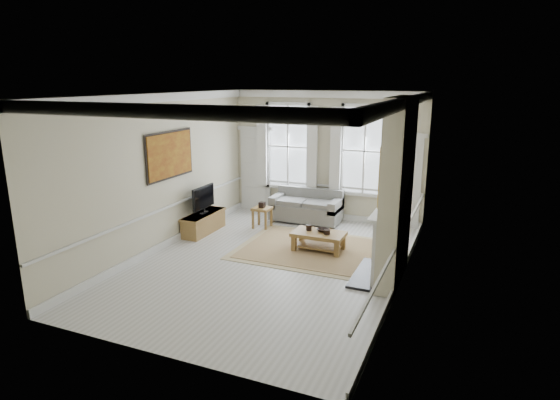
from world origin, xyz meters
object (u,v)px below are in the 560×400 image
at_px(tv_stand, 204,223).
at_px(sofa, 307,208).
at_px(coffee_table, 319,236).
at_px(side_table, 262,212).

bearing_deg(tv_stand, sofa, 43.39).
xyz_separation_m(sofa, tv_stand, (-2.01, -1.90, -0.11)).
height_order(coffee_table, tv_stand, tv_stand).
distance_m(sofa, tv_stand, 2.77).
relative_size(sofa, coffee_table, 1.59).
bearing_deg(sofa, side_table, -130.96).
bearing_deg(tv_stand, side_table, 38.41).
height_order(sofa, side_table, sofa).
xyz_separation_m(coffee_table, tv_stand, (-3.01, 0.11, -0.10)).
xyz_separation_m(side_table, coffee_table, (1.85, -1.03, -0.07)).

